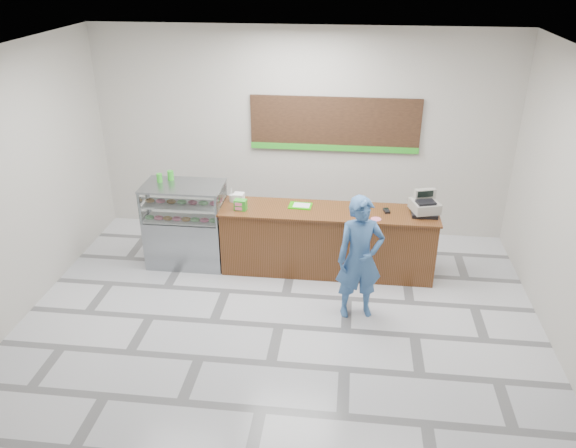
# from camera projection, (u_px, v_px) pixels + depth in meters

# --- Properties ---
(floor) EXTENTS (7.00, 7.00, 0.00)m
(floor) POSITION_uv_depth(u_px,v_px,m) (279.00, 326.00, 7.50)
(floor) COLOR silver
(floor) RESTS_ON ground
(back_wall) EXTENTS (7.00, 0.00, 7.00)m
(back_wall) POSITION_uv_depth(u_px,v_px,m) (302.00, 134.00, 9.41)
(back_wall) COLOR beige
(back_wall) RESTS_ON floor
(ceiling) EXTENTS (7.00, 7.00, 0.00)m
(ceiling) POSITION_uv_depth(u_px,v_px,m) (277.00, 57.00, 5.97)
(ceiling) COLOR silver
(ceiling) RESTS_ON back_wall
(sales_counter) EXTENTS (3.26, 0.76, 1.03)m
(sales_counter) POSITION_uv_depth(u_px,v_px,m) (327.00, 241.00, 8.60)
(sales_counter) COLOR brown
(sales_counter) RESTS_ON floor
(display_case) EXTENTS (1.22, 0.72, 1.33)m
(display_case) POSITION_uv_depth(u_px,v_px,m) (186.00, 224.00, 8.76)
(display_case) COLOR gray
(display_case) RESTS_ON floor
(menu_board) EXTENTS (2.80, 0.06, 0.90)m
(menu_board) POSITION_uv_depth(u_px,v_px,m) (335.00, 125.00, 9.24)
(menu_board) COLOR black
(menu_board) RESTS_ON back_wall
(cash_register) EXTENTS (0.47, 0.48, 0.35)m
(cash_register) POSITION_uv_depth(u_px,v_px,m) (425.00, 206.00, 8.21)
(cash_register) COLOR black
(cash_register) RESTS_ON sales_counter
(card_terminal) EXTENTS (0.11, 0.17, 0.04)m
(card_terminal) POSITION_uv_depth(u_px,v_px,m) (386.00, 211.00, 8.32)
(card_terminal) COLOR black
(card_terminal) RESTS_ON sales_counter
(serving_tray) EXTENTS (0.36, 0.27, 0.02)m
(serving_tray) POSITION_uv_depth(u_px,v_px,m) (300.00, 206.00, 8.50)
(serving_tray) COLOR #22C403
(serving_tray) RESTS_ON sales_counter
(napkin_box) EXTENTS (0.16, 0.16, 0.13)m
(napkin_box) POSITION_uv_depth(u_px,v_px,m) (239.00, 197.00, 8.64)
(napkin_box) COLOR white
(napkin_box) RESTS_ON sales_counter
(straw_cup) EXTENTS (0.08, 0.08, 0.12)m
(straw_cup) POSITION_uv_depth(u_px,v_px,m) (232.00, 198.00, 8.64)
(straw_cup) COLOR silver
(straw_cup) RESTS_ON sales_counter
(promo_box) EXTENTS (0.19, 0.14, 0.16)m
(promo_box) POSITION_uv_depth(u_px,v_px,m) (241.00, 205.00, 8.36)
(promo_box) COLOR green
(promo_box) RESTS_ON sales_counter
(donut_decal) EXTENTS (0.15, 0.15, 0.00)m
(donut_decal) POSITION_uv_depth(u_px,v_px,m) (376.00, 219.00, 8.10)
(donut_decal) COLOR pink
(donut_decal) RESTS_ON sales_counter
(green_cup_left) EXTENTS (0.08, 0.08, 0.13)m
(green_cup_left) POSITION_uv_depth(u_px,v_px,m) (159.00, 178.00, 8.57)
(green_cup_left) COLOR green
(green_cup_left) RESTS_ON display_case
(green_cup_right) EXTENTS (0.09, 0.09, 0.15)m
(green_cup_right) POSITION_uv_depth(u_px,v_px,m) (171.00, 175.00, 8.64)
(green_cup_right) COLOR green
(green_cup_right) RESTS_ON display_case
(customer) EXTENTS (0.71, 0.55, 1.74)m
(customer) POSITION_uv_depth(u_px,v_px,m) (360.00, 258.00, 7.40)
(customer) COLOR #386198
(customer) RESTS_ON floor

